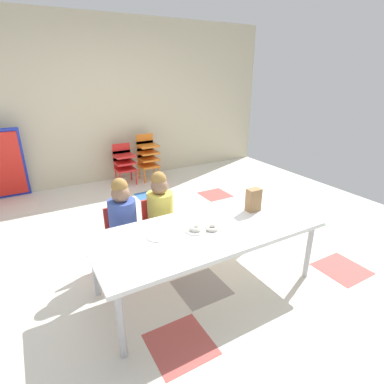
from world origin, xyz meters
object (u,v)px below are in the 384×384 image
at_px(paper_bag_brown, 253,200).
at_px(donut_powdered_on_plate, 196,228).
at_px(seated_child_middle_seat, 160,207).
at_px(paper_plate_near_edge, 196,230).
at_px(paper_plate_center_table, 158,236).
at_px(kid_chair_orange_stack, 147,154).
at_px(craft_table, 207,233).
at_px(donut_powdered_loose, 212,228).
at_px(seated_child_near_camera, 122,216).
at_px(kid_chair_red_stack, 124,161).

relative_size(paper_bag_brown, donut_powdered_on_plate, 2.05).
height_order(seated_child_middle_seat, paper_plate_near_edge, seated_child_middle_seat).
bearing_deg(paper_plate_center_table, kid_chair_orange_stack, 69.63).
xyz_separation_m(craft_table, donut_powdered_loose, (0.03, -0.03, 0.06)).
bearing_deg(kid_chair_orange_stack, donut_powdered_loose, -101.88).
bearing_deg(donut_powdered_loose, paper_bag_brown, 12.88).
bearing_deg(paper_plate_center_table, paper_plate_near_edge, -11.26).
bearing_deg(kid_chair_orange_stack, donut_powdered_on_plate, -104.41).
xyz_separation_m(seated_child_near_camera, seated_child_middle_seat, (0.39, -0.00, 0.00)).
bearing_deg(paper_bag_brown, paper_plate_near_edge, -173.71).
distance_m(paper_plate_near_edge, donut_powdered_on_plate, 0.02).
bearing_deg(seated_child_middle_seat, donut_powdered_loose, -75.55).
relative_size(kid_chair_red_stack, paper_plate_center_table, 3.78).
distance_m(seated_child_middle_seat, donut_powdered_loose, 0.70).
height_order(kid_chair_orange_stack, donut_powdered_on_plate, kid_chair_orange_stack).
height_order(craft_table, seated_child_middle_seat, seated_child_middle_seat).
relative_size(kid_chair_red_stack, kid_chair_orange_stack, 0.85).
distance_m(donut_powdered_on_plate, donut_powdered_loose, 0.14).
xyz_separation_m(kid_chair_red_stack, paper_plate_center_table, (-0.65, -2.93, 0.18)).
distance_m(seated_child_near_camera, donut_powdered_loose, 0.88).
height_order(seated_child_middle_seat, kid_chair_orange_stack, seated_child_middle_seat).
distance_m(craft_table, donut_powdered_on_plate, 0.12).
xyz_separation_m(kid_chair_red_stack, kid_chair_orange_stack, (0.43, 0.00, 0.06)).
bearing_deg(paper_plate_near_edge, paper_plate_center_table, 168.74).
xyz_separation_m(craft_table, kid_chair_red_stack, (0.24, 3.01, -0.14)).
distance_m(seated_child_middle_seat, kid_chair_orange_stack, 2.50).
xyz_separation_m(seated_child_near_camera, donut_powdered_loose, (0.56, -0.68, 0.04)).
bearing_deg(craft_table, seated_child_middle_seat, 102.62).
bearing_deg(paper_plate_near_edge, kid_chair_red_stack, 83.59).
xyz_separation_m(donut_powdered_on_plate, donut_powdered_loose, (0.13, -0.05, -0.01)).
bearing_deg(donut_powdered_loose, seated_child_near_camera, 129.61).
relative_size(kid_chair_orange_stack, donut_powdered_loose, 6.99).
bearing_deg(kid_chair_red_stack, donut_powdered_loose, -93.90).
distance_m(kid_chair_red_stack, paper_bag_brown, 2.95).
bearing_deg(kid_chair_red_stack, paper_plate_near_edge, -96.41).
bearing_deg(seated_child_middle_seat, paper_plate_center_table, -115.75).
bearing_deg(kid_chair_red_stack, seated_child_near_camera, -108.03).
bearing_deg(seated_child_middle_seat, paper_plate_near_edge, -85.77).
xyz_separation_m(kid_chair_orange_stack, paper_plate_center_table, (-1.09, -2.93, 0.12)).
bearing_deg(craft_table, seated_child_near_camera, 129.39).
xyz_separation_m(seated_child_near_camera, paper_bag_brown, (1.11, -0.55, 0.13)).
height_order(seated_child_near_camera, donut_powdered_on_plate, seated_child_near_camera).
xyz_separation_m(craft_table, donut_powdered_on_plate, (-0.10, 0.02, 0.07)).
distance_m(paper_plate_center_table, donut_powdered_on_plate, 0.33).
height_order(kid_chair_orange_stack, paper_bag_brown, kid_chair_orange_stack).
relative_size(seated_child_near_camera, seated_child_middle_seat, 1.00).
height_order(seated_child_middle_seat, donut_powdered_loose, seated_child_middle_seat).
bearing_deg(craft_table, kid_chair_red_stack, 85.50).
distance_m(paper_plate_center_table, donut_powdered_loose, 0.46).
distance_m(kid_chair_orange_stack, donut_powdered_loose, 3.11).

